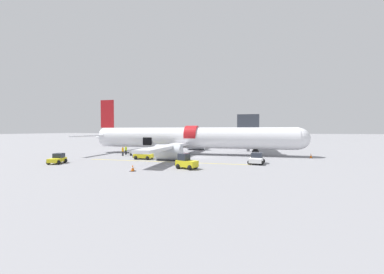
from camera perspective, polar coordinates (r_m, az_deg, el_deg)
ground_plane at (r=38.21m, az=1.80°, el=-4.87°), size 500.00×500.00×0.00m
apron_marking_line at (r=32.78m, az=-6.75°, el=-5.97°), size 23.35×0.45×0.01m
jet_bridge_stub at (r=48.56m, az=13.47°, el=2.84°), size 3.83×13.13×7.18m
airplane at (r=42.53m, az=-0.64°, el=-0.34°), size 39.70×35.48×10.27m
baggage_tug_lead at (r=36.18m, az=-11.79°, el=-4.27°), size 2.91×2.12×1.45m
baggage_tug_mid at (r=26.73m, az=-1.45°, el=-6.20°), size 2.76×2.23×1.71m
baggage_tug_rear at (r=31.85m, az=15.39°, el=-5.13°), size 2.32×3.45×1.40m
baggage_tug_spare at (r=35.51m, az=-29.81°, el=-4.69°), size 2.16×2.81×1.31m
baggage_cart_loading at (r=40.97m, az=-12.85°, el=-3.78°), size 3.72×2.47×1.00m
ground_crew_loader_a at (r=39.65m, az=-7.05°, el=-3.23°), size 0.58×0.61×1.85m
ground_crew_loader_b at (r=43.36m, az=-15.73°, el=-3.05°), size 0.54×0.47×1.58m
ground_crew_driver at (r=41.69m, az=-8.07°, el=-3.14°), size 0.57×0.46×1.64m
ground_crew_supervisor at (r=41.48m, az=-16.44°, el=-3.28°), size 0.50×0.49×1.56m
safety_cone_nose at (r=41.08m, az=26.88°, el=-4.10°), size 0.50×0.50×0.74m
safety_cone_engine_left at (r=25.96m, az=-14.19°, el=-7.32°), size 0.55×0.55×0.70m
safety_cone_wingtip at (r=34.39m, az=-3.20°, el=-5.12°), size 0.47×0.47×0.63m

